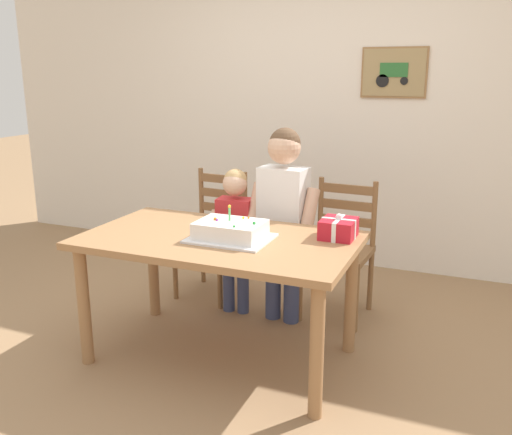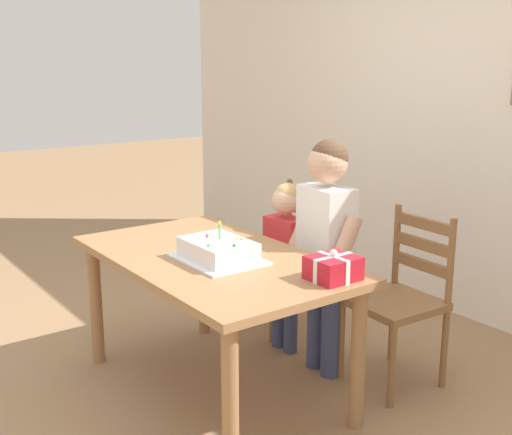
{
  "view_description": "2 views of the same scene",
  "coord_description": "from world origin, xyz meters",
  "px_view_note": "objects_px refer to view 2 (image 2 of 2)",
  "views": [
    {
      "loc": [
        1.31,
        -2.63,
        1.63
      ],
      "look_at": [
        0.13,
        0.22,
        0.81
      ],
      "focal_mm": 38.58,
      "sensor_mm": 36.0,
      "label": 1
    },
    {
      "loc": [
        2.64,
        -1.65,
        1.69
      ],
      "look_at": [
        0.17,
        0.15,
        0.95
      ],
      "focal_mm": 45.61,
      "sensor_mm": 36.0,
      "label": 2
    }
  ],
  "objects_px": {
    "child_younger": "(285,251)",
    "child_older": "(326,234)",
    "chair_left": "(287,255)",
    "dining_table": "(213,274)",
    "gift_box_red_large": "(333,268)",
    "birthday_cake": "(218,251)",
    "chair_right": "(400,298)"
  },
  "relations": [
    {
      "from": "gift_box_red_large",
      "to": "chair_left",
      "type": "relative_size",
      "value": 0.23
    },
    {
      "from": "birthday_cake",
      "to": "chair_right",
      "type": "xyz_separation_m",
      "value": [
        0.4,
        0.88,
        -0.32
      ]
    },
    {
      "from": "child_younger",
      "to": "dining_table",
      "type": "bearing_deg",
      "value": -73.56
    },
    {
      "from": "gift_box_red_large",
      "to": "chair_left",
      "type": "bearing_deg",
      "value": 150.55
    },
    {
      "from": "birthday_cake",
      "to": "child_younger",
      "type": "xyz_separation_m",
      "value": [
        -0.26,
        0.63,
        -0.17
      ]
    },
    {
      "from": "dining_table",
      "to": "gift_box_red_large",
      "type": "distance_m",
      "value": 0.68
    },
    {
      "from": "dining_table",
      "to": "gift_box_red_large",
      "type": "height_order",
      "value": "gift_box_red_large"
    },
    {
      "from": "chair_right",
      "to": "birthday_cake",
      "type": "bearing_deg",
      "value": -114.52
    },
    {
      "from": "birthday_cake",
      "to": "gift_box_red_large",
      "type": "distance_m",
      "value": 0.6
    },
    {
      "from": "child_older",
      "to": "gift_box_red_large",
      "type": "bearing_deg",
      "value": -38.77
    },
    {
      "from": "dining_table",
      "to": "gift_box_red_large",
      "type": "xyz_separation_m",
      "value": [
        0.62,
        0.24,
        0.15
      ]
    },
    {
      "from": "child_older",
      "to": "child_younger",
      "type": "height_order",
      "value": "child_older"
    },
    {
      "from": "gift_box_red_large",
      "to": "birthday_cake",
      "type": "bearing_deg",
      "value": -154.15
    },
    {
      "from": "chair_left",
      "to": "child_younger",
      "type": "bearing_deg",
      "value": -40.31
    },
    {
      "from": "child_older",
      "to": "child_younger",
      "type": "relative_size",
      "value": 1.28
    },
    {
      "from": "birthday_cake",
      "to": "gift_box_red_large",
      "type": "relative_size",
      "value": 2.05
    },
    {
      "from": "birthday_cake",
      "to": "child_younger",
      "type": "height_order",
      "value": "child_younger"
    },
    {
      "from": "dining_table",
      "to": "child_younger",
      "type": "xyz_separation_m",
      "value": [
        -0.18,
        0.61,
        -0.03
      ]
    },
    {
      "from": "birthday_cake",
      "to": "child_younger",
      "type": "distance_m",
      "value": 0.7
    },
    {
      "from": "chair_left",
      "to": "dining_table",
      "type": "bearing_deg",
      "value": -61.04
    },
    {
      "from": "dining_table",
      "to": "gift_box_red_large",
      "type": "relative_size",
      "value": 7.1
    },
    {
      "from": "dining_table",
      "to": "child_younger",
      "type": "distance_m",
      "value": 0.63
    },
    {
      "from": "birthday_cake",
      "to": "child_older",
      "type": "height_order",
      "value": "child_older"
    },
    {
      "from": "child_younger",
      "to": "birthday_cake",
      "type": "bearing_deg",
      "value": -67.51
    },
    {
      "from": "child_younger",
      "to": "child_older",
      "type": "bearing_deg",
      "value": -0.11
    },
    {
      "from": "dining_table",
      "to": "child_older",
      "type": "bearing_deg",
      "value": 74.97
    },
    {
      "from": "dining_table",
      "to": "child_older",
      "type": "distance_m",
      "value": 0.64
    },
    {
      "from": "child_older",
      "to": "chair_left",
      "type": "bearing_deg",
      "value": 158.48
    },
    {
      "from": "child_older",
      "to": "child_younger",
      "type": "distance_m",
      "value": 0.38
    },
    {
      "from": "gift_box_red_large",
      "to": "child_older",
      "type": "relative_size",
      "value": 0.17
    },
    {
      "from": "dining_table",
      "to": "chair_left",
      "type": "distance_m",
      "value": 1.0
    },
    {
      "from": "birthday_cake",
      "to": "child_younger",
      "type": "bearing_deg",
      "value": 112.49
    }
  ]
}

